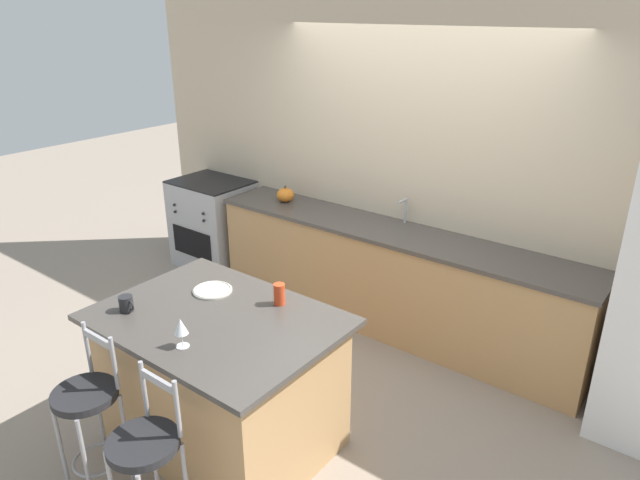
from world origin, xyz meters
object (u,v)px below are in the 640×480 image
object	(u,v)px
wine_glass	(181,327)
pumpkin_decoration	(285,195)
bar_stool_far	(147,460)
tumbler_cup	(279,294)
dinner_plate	(213,290)
bar_stool_near	(89,410)
coffee_mug	(126,304)
oven_range	(214,224)

from	to	relation	value
wine_glass	pumpkin_decoration	bearing A→B (deg)	117.88
bar_stool_far	tumbler_cup	distance (m)	1.20
dinner_plate	wine_glass	xyz separation A→B (m)	(0.35, -0.54, 0.11)
bar_stool_near	wine_glass	distance (m)	0.73
dinner_plate	pumpkin_decoration	size ratio (longest dim) A/B	1.52
dinner_plate	coffee_mug	size ratio (longest dim) A/B	2.16
wine_glass	coffee_mug	world-z (taller)	wine_glass
bar_stool_near	wine_glass	world-z (taller)	wine_glass
coffee_mug	pumpkin_decoration	xyz separation A→B (m)	(-0.61, 2.19, 0.01)
oven_range	bar_stool_near	distance (m)	3.14
dinner_plate	coffee_mug	bearing A→B (deg)	-114.27
oven_range	bar_stool_near	world-z (taller)	bar_stool_near
bar_stool_far	tumbler_cup	xyz separation A→B (m)	(-0.09, 1.11, 0.43)
bar_stool_near	tumbler_cup	xyz separation A→B (m)	(0.48, 1.07, 0.43)
oven_range	pumpkin_decoration	xyz separation A→B (m)	(0.98, 0.05, 0.50)
dinner_plate	coffee_mug	world-z (taller)	coffee_mug
dinner_plate	wine_glass	size ratio (longest dim) A/B	1.48
wine_glass	coffee_mug	size ratio (longest dim) A/B	1.46
bar_stool_near	bar_stool_far	size ratio (longest dim) A/B	1.00
bar_stool_near	wine_glass	bearing A→B (deg)	46.23
oven_range	pumpkin_decoration	distance (m)	1.10
wine_glass	bar_stool_near	bearing A→B (deg)	-133.77
oven_range	tumbler_cup	distance (m)	2.77
bar_stool_near	dinner_plate	bearing A→B (deg)	88.69
bar_stool_near	tumbler_cup	size ratio (longest dim) A/B	7.37
bar_stool_near	pumpkin_decoration	size ratio (longest dim) A/B	6.07
tumbler_cup	coffee_mug	bearing A→B (deg)	-137.20
bar_stool_near	dinner_plate	world-z (taller)	bar_stool_near
tumbler_cup	pumpkin_decoration	bearing A→B (deg)	129.61
coffee_mug	pumpkin_decoration	bearing A→B (deg)	105.56
oven_range	bar_stool_far	world-z (taller)	bar_stool_far
oven_range	coffee_mug	bearing A→B (deg)	-53.36
bar_stool_far	wine_glass	xyz separation A→B (m)	(-0.19, 0.43, 0.48)
bar_stool_far	dinner_plate	distance (m)	1.18
wine_glass	pumpkin_decoration	distance (m)	2.53
bar_stool_near	coffee_mug	bearing A→B (deg)	114.27
bar_stool_far	coffee_mug	size ratio (longest dim) A/B	8.59
oven_range	coffee_mug	size ratio (longest dim) A/B	8.03
coffee_mug	dinner_plate	bearing A→B (deg)	65.73
pumpkin_decoration	dinner_plate	bearing A→B (deg)	-63.89
bar_stool_near	bar_stool_far	distance (m)	0.57
tumbler_cup	oven_range	bearing A→B (deg)	146.44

